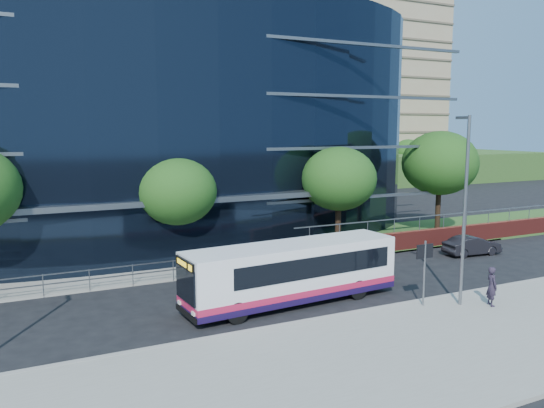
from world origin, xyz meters
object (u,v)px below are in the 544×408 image
street_sign (425,259)px  parked_car (472,245)px  tree_dist_e (319,153)px  streetlight_east (465,205)px  pedestrian (492,286)px  tree_far_d (440,163)px  tree_far_c (339,179)px  city_bus (294,272)px  tree_dist_f (408,152)px  tree_far_b (177,192)px

street_sign → parked_car: 11.31m
tree_dist_e → streetlight_east: size_ratio=0.81×
tree_dist_e → pedestrian: 46.21m
street_sign → tree_far_d: bearing=45.2°
tree_far_c → pedestrian: (0.09, -11.86, -3.54)m
streetlight_east → city_bus: (-6.10, 3.63, -3.03)m
tree_far_c → tree_dist_e: same height
street_sign → pedestrian: bearing=-26.2°
tree_dist_f → streetlight_east: size_ratio=0.76×
streetlight_east → parked_car: size_ratio=2.24×
tree_far_d → tree_dist_f: size_ratio=1.23×
tree_far_c → pedestrian: 12.38m
tree_far_c → parked_car: size_ratio=1.83×
tree_dist_e → city_bus: tree_dist_e is taller
streetlight_east → tree_far_d: bearing=50.6°
tree_far_b → tree_dist_e: tree_dist_e is taller
street_sign → streetlight_east: streetlight_east is taller
tree_far_c → tree_dist_f: 46.67m
tree_far_b → streetlight_east: streetlight_east is taller
tree_far_b → city_bus: (2.90, -8.05, -2.80)m
pedestrian → parked_car: bearing=-23.4°
tree_far_b → tree_far_d: (19.00, 0.50, 0.98)m
tree_far_b → tree_far_c: tree_far_c is taller
street_sign → city_bus: bearing=146.5°
street_sign → tree_dist_e: tree_dist_e is taller
streetlight_east → city_bus: size_ratio=0.80×
tree_far_d → parked_car: 7.39m
tree_far_d → parked_car: bearing=-112.4°
tree_far_c → parked_car: bearing=-32.6°
tree_far_c → streetlight_east: (-1.00, -11.17, -0.10)m
streetlight_east → city_bus: 7.72m
city_bus → pedestrian: 8.39m
tree_far_c → tree_dist_e: (17.00, 31.00, 0.00)m
tree_dist_e → parked_car: size_ratio=1.83×
tree_dist_e → tree_far_b: bearing=-131.5°
tree_dist_e → tree_far_c: bearing=-118.7°
tree_far_c → parked_car: tree_far_c is taller
tree_dist_e → streetlight_east: (-18.00, -42.17, -0.10)m
streetlight_east → street_sign: bearing=158.6°
street_sign → streetlight_east: bearing=-21.4°
tree_far_c → streetlight_east: 11.22m
tree_far_d → streetlight_east: (-10.00, -12.17, -0.75)m
tree_dist_f → parked_car: (-26.20, -37.35, -3.62)m
tree_far_d → city_bus: tree_far_d is taller
tree_far_b → tree_dist_e: bearing=48.5°
street_sign → tree_dist_e: size_ratio=0.43×
tree_dist_f → tree_far_d: bearing=-126.9°
tree_dist_e → tree_dist_f: 16.13m
tree_far_d → streetlight_east: streetlight_east is taller
tree_dist_f → parked_car: size_ratio=1.70×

